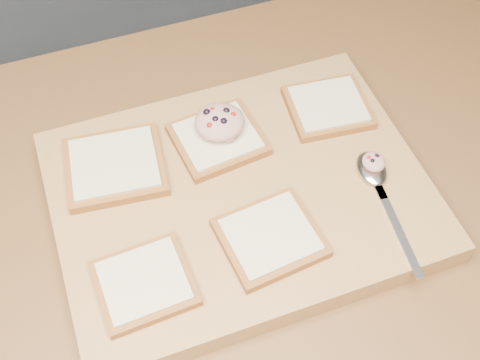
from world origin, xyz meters
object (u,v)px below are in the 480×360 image
Objects in this scene: tuna_salad_dollop at (220,122)px; cutting_board at (240,196)px; bread_far_center at (218,139)px; spoon at (375,177)px.

cutting_board is at bearing -91.97° from tuna_salad_dollop.
tuna_salad_dollop reaches higher than bread_far_center.
tuna_salad_dollop reaches higher than cutting_board.
bread_far_center is (-0.00, 0.08, 0.03)m from cutting_board.
bread_far_center is 1.82× the size of tuna_salad_dollop.
bread_far_center is 0.22m from spoon.
spoon is at bearing -15.99° from cutting_board.
tuna_salad_dollop is 0.22m from spoon.
cutting_board is 3.85× the size of bread_far_center.
cutting_board is 7.02× the size of tuna_salad_dollop.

